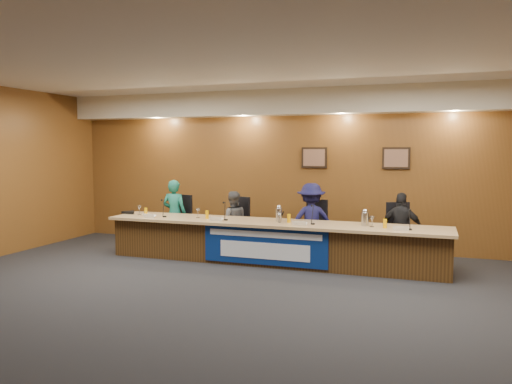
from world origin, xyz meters
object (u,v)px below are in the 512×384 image
(panelist_b, at_px, (233,222))
(office_chair_a, at_px, (177,224))
(speakerphone, at_px, (130,212))
(office_chair_d, at_px, (402,237))
(carafe_mid, at_px, (279,215))
(office_chair_c, at_px, (312,232))
(carafe_right, at_px, (365,219))
(office_chair_b, at_px, (235,228))
(panelist_d, at_px, (401,229))
(dais_body, at_px, (272,243))
(panelist_a, at_px, (174,214))
(panelist_c, at_px, (311,221))
(banner, at_px, (264,246))

(panelist_b, distance_m, office_chair_a, 1.29)
(panelist_b, xyz_separation_m, speakerphone, (-1.97, -0.55, 0.17))
(office_chair_a, relative_size, office_chair_d, 1.00)
(carafe_mid, bearing_deg, office_chair_c, 56.22)
(carafe_right, bearing_deg, panelist_b, 167.84)
(panelist_b, bearing_deg, office_chair_b, -113.69)
(office_chair_b, distance_m, office_chair_c, 1.56)
(panelist_d, bearing_deg, dais_body, 21.63)
(panelist_a, height_order, carafe_mid, panelist_a)
(office_chair_a, height_order, speakerphone, speakerphone)
(panelist_c, bearing_deg, panelist_b, -21.19)
(panelist_a, bearing_deg, office_chair_d, 179.18)
(carafe_mid, relative_size, carafe_right, 1.07)
(banner, distance_m, panelist_c, 1.20)
(panelist_b, bearing_deg, panelist_d, 156.31)
(office_chair_d, bearing_deg, panelist_c, 160.09)
(office_chair_c, distance_m, speakerphone, 3.60)
(dais_body, bearing_deg, carafe_right, 0.94)
(panelist_a, distance_m, carafe_right, 3.93)
(office_chair_a, bearing_deg, carafe_right, 4.46)
(office_chair_a, bearing_deg, speakerphone, -122.65)
(banner, distance_m, office_chair_d, 2.45)
(panelist_d, xyz_separation_m, office_chair_a, (-4.45, 0.10, -0.16))
(panelist_a, height_order, office_chair_d, panelist_a)
(office_chair_b, relative_size, carafe_right, 2.18)
(dais_body, xyz_separation_m, office_chair_d, (2.18, 0.69, 0.13))
(dais_body, height_order, office_chair_a, dais_body)
(banner, bearing_deg, office_chair_c, 62.52)
(panelist_a, height_order, speakerphone, panelist_a)
(panelist_a, xyz_separation_m, panelist_d, (4.45, 0.00, -0.06))
(dais_body, distance_m, panelist_d, 2.28)
(panelist_d, relative_size, office_chair_a, 2.66)
(carafe_right, bearing_deg, office_chair_c, 147.68)
(dais_body, relative_size, panelist_d, 4.70)
(office_chair_d, bearing_deg, carafe_mid, 174.61)
(panelist_d, xyz_separation_m, office_chair_d, (0.00, 0.10, -0.16))
(panelist_a, height_order, office_chair_a, panelist_a)
(panelist_b, relative_size, office_chair_d, 2.52)
(panelist_d, relative_size, speakerphone, 3.99)
(office_chair_d, height_order, speakerphone, speakerphone)
(dais_body, height_order, speakerphone, speakerphone)
(office_chair_b, height_order, carafe_mid, carafe_mid)
(panelist_c, distance_m, panelist_d, 1.61)
(panelist_c, distance_m, carafe_right, 1.20)
(dais_body, xyz_separation_m, panelist_d, (2.18, 0.59, 0.29))
(banner, relative_size, office_chair_c, 4.58)
(office_chair_c, height_order, office_chair_d, same)
(office_chair_b, bearing_deg, panelist_a, -163.17)
(banner, bearing_deg, panelist_a, 156.09)
(panelist_c, relative_size, carafe_mid, 5.93)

